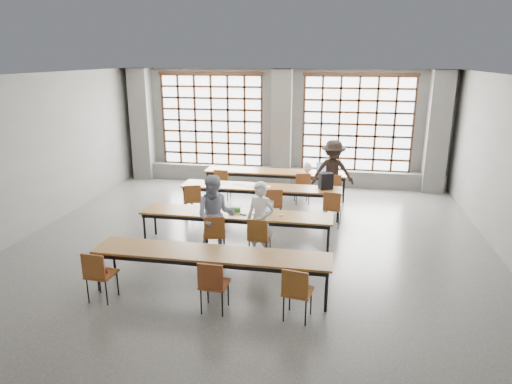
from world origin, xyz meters
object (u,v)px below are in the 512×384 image
(red_pouch, at_px, (101,271))
(chair_back_mid, at_px, (302,185))
(chair_back_right, at_px, (332,186))
(desk_row_b, at_px, (261,189))
(chair_near_left, at_px, (98,271))
(chair_near_mid, at_px, (213,281))
(desk_row_a, at_px, (276,173))
(chair_mid_left, at_px, (193,198))
(student_male, at_px, (260,221))
(plastic_bag, at_px, (308,167))
(chair_front_right, at_px, (259,235))
(laptop_back, at_px, (323,170))
(backpack, at_px, (326,181))
(green_box, at_px, (234,209))
(student_back, at_px, (333,173))
(chair_back_left, at_px, (222,181))
(chair_mid_centre, at_px, (274,202))
(chair_mid_right, at_px, (332,205))
(desk_row_d, at_px, (211,256))
(phone, at_px, (243,215))
(student_female, at_px, (215,216))
(desk_row_c, at_px, (236,216))
(chair_front_left, at_px, (215,232))
(laptop_front, at_px, (264,210))
(chair_near_right, at_px, (297,289))
(mouse, at_px, (281,215))

(red_pouch, bearing_deg, chair_back_mid, 63.57)
(chair_back_right, bearing_deg, desk_row_b, -150.52)
(chair_near_left, xyz_separation_m, chair_near_mid, (1.90, -0.00, 0.00))
(desk_row_a, distance_m, chair_mid_left, 2.84)
(student_male, height_order, plastic_bag, student_male)
(desk_row_b, relative_size, chair_front_right, 4.55)
(laptop_back, distance_m, backpack, 1.69)
(green_box, bearing_deg, chair_mid_left, 134.57)
(student_back, xyz_separation_m, laptop_back, (-0.27, 0.61, -0.09))
(chair_back_left, distance_m, chair_mid_centre, 2.33)
(chair_mid_centre, height_order, backpack, backpack)
(backpack, bearing_deg, chair_mid_right, -98.03)
(desk_row_d, bearing_deg, chair_front_right, 67.86)
(desk_row_b, relative_size, backpack, 10.00)
(phone, bearing_deg, desk_row_a, 87.93)
(chair_back_right, bearing_deg, student_female, -121.96)
(chair_back_left, bearing_deg, plastic_bag, 16.44)
(desk_row_b, relative_size, desk_row_d, 1.00)
(chair_mid_right, bearing_deg, desk_row_d, -119.12)
(chair_back_left, bearing_deg, desk_row_c, -70.58)
(chair_back_left, distance_m, red_pouch, 5.67)
(chair_back_right, bearing_deg, chair_back_mid, 179.94)
(desk_row_c, relative_size, plastic_bag, 13.99)
(chair_back_left, bearing_deg, chair_back_right, 0.02)
(chair_front_left, bearing_deg, chair_back_mid, 69.05)
(laptop_front, bearing_deg, desk_row_c, -169.27)
(chair_back_left, distance_m, chair_near_mid, 5.86)
(green_box, bearing_deg, student_back, 57.80)
(laptop_back, relative_size, phone, 3.28)
(chair_mid_right, distance_m, laptop_front, 1.96)
(chair_near_left, height_order, student_male, student_male)
(chair_front_right, xyz_separation_m, chair_near_right, (0.92, -2.01, 0.00))
(chair_back_left, distance_m, laptop_back, 2.85)
(chair_mid_left, xyz_separation_m, chair_mid_right, (3.37, -0.00, 0.00))
(mouse, bearing_deg, desk_row_b, 110.31)
(chair_mid_centre, xyz_separation_m, student_male, (0.01, -1.95, 0.24))
(chair_mid_centre, distance_m, laptop_front, 1.37)
(backpack, bearing_deg, chair_near_mid, -131.59)
(desk_row_a, distance_m, student_male, 4.22)
(chair_near_mid, bearing_deg, laptop_back, 77.57)
(student_male, distance_m, plastic_bag, 4.30)
(desk_row_b, xyz_separation_m, chair_front_right, (0.42, -2.71, -0.13))
(desk_row_c, height_order, chair_near_mid, chair_near_mid)
(chair_near_left, bearing_deg, desk_row_d, 20.25)
(chair_mid_left, distance_m, laptop_back, 3.87)
(chair_mid_left, distance_m, backpack, 3.27)
(chair_near_left, height_order, red_pouch, chair_near_left)
(student_female, xyz_separation_m, laptop_front, (0.87, 0.61, -0.03))
(chair_front_left, bearing_deg, chair_near_left, -124.64)
(chair_front_right, distance_m, laptop_front, 0.78)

